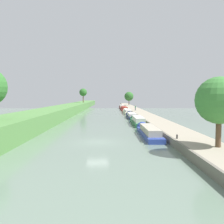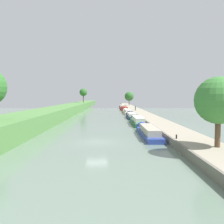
{
  "view_description": "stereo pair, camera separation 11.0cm",
  "coord_description": "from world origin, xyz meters",
  "px_view_note": "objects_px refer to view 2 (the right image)",
  "views": [
    {
      "loc": [
        1.47,
        -28.2,
        5.33
      ],
      "look_at": [
        2.0,
        38.47,
        1.0
      ],
      "focal_mm": 39.1,
      "sensor_mm": 36.0,
      "label": 1
    },
    {
      "loc": [
        1.58,
        -28.2,
        5.33
      ],
      "look_at": [
        2.0,
        38.47,
        1.0
      ],
      "focal_mm": 39.1,
      "sensor_mm": 36.0,
      "label": 2
    }
  ],
  "objects_px": {
    "narrowboat_blue": "(148,131)",
    "narrowboat_green": "(137,121)",
    "narrowboat_red": "(124,109)",
    "narrowboat_maroon": "(122,107)",
    "person_walking": "(135,108)",
    "mooring_bollard_far": "(125,105)",
    "mooring_bollard_near": "(176,137)",
    "narrowboat_cream": "(127,112)",
    "narrowboat_navy": "(131,116)"
  },
  "relations": [
    {
      "from": "narrowboat_maroon",
      "to": "mooring_bollard_far",
      "type": "relative_size",
      "value": 35.17
    },
    {
      "from": "person_walking",
      "to": "narrowboat_maroon",
      "type": "bearing_deg",
      "value": 95.26
    },
    {
      "from": "narrowboat_maroon",
      "to": "mooring_bollard_near",
      "type": "height_order",
      "value": "narrowboat_maroon"
    },
    {
      "from": "narrowboat_blue",
      "to": "mooring_bollard_near",
      "type": "xyz_separation_m",
      "value": [
        1.93,
        -7.2,
        0.49
      ]
    },
    {
      "from": "narrowboat_green",
      "to": "narrowboat_red",
      "type": "bearing_deg",
      "value": 89.9
    },
    {
      "from": "narrowboat_red",
      "to": "narrowboat_green",
      "type": "bearing_deg",
      "value": -90.1
    },
    {
      "from": "narrowboat_green",
      "to": "narrowboat_navy",
      "type": "xyz_separation_m",
      "value": [
        0.01,
        13.83,
        -0.11
      ]
    },
    {
      "from": "narrowboat_navy",
      "to": "person_walking",
      "type": "height_order",
      "value": "person_walking"
    },
    {
      "from": "narrowboat_maroon",
      "to": "person_walking",
      "type": "xyz_separation_m",
      "value": [
        2.84,
        -30.87,
        1.08
      ]
    },
    {
      "from": "narrowboat_blue",
      "to": "person_walking",
      "type": "xyz_separation_m",
      "value": [
        2.86,
        44.63,
        1.14
      ]
    },
    {
      "from": "narrowboat_maroon",
      "to": "person_walking",
      "type": "height_order",
      "value": "person_walking"
    },
    {
      "from": "narrowboat_green",
      "to": "person_walking",
      "type": "height_order",
      "value": "person_walking"
    },
    {
      "from": "mooring_bollard_far",
      "to": "narrowboat_maroon",
      "type": "bearing_deg",
      "value": -105.59
    },
    {
      "from": "narrowboat_red",
      "to": "narrowboat_maroon",
      "type": "distance_m",
      "value": 15.66
    },
    {
      "from": "narrowboat_green",
      "to": "narrowboat_maroon",
      "type": "xyz_separation_m",
      "value": [
        -0.06,
        61.83,
        0.01
      ]
    },
    {
      "from": "narrowboat_navy",
      "to": "narrowboat_cream",
      "type": "xyz_separation_m",
      "value": [
        0.03,
        15.48,
        0.06
      ]
    },
    {
      "from": "mooring_bollard_far",
      "to": "person_walking",
      "type": "bearing_deg",
      "value": -88.59
    },
    {
      "from": "mooring_bollard_near",
      "to": "mooring_bollard_far",
      "type": "bearing_deg",
      "value": 90.0
    },
    {
      "from": "person_walking",
      "to": "mooring_bollard_far",
      "type": "distance_m",
      "value": 37.74
    },
    {
      "from": "person_walking",
      "to": "mooring_bollard_near",
      "type": "bearing_deg",
      "value": -91.03
    },
    {
      "from": "narrowboat_navy",
      "to": "mooring_bollard_near",
      "type": "height_order",
      "value": "narrowboat_navy"
    },
    {
      "from": "narrowboat_navy",
      "to": "narrowboat_cream",
      "type": "distance_m",
      "value": 15.48
    },
    {
      "from": "mooring_bollard_far",
      "to": "narrowboat_cream",
      "type": "bearing_deg",
      "value": -92.63
    },
    {
      "from": "narrowboat_maroon",
      "to": "mooring_bollard_far",
      "type": "xyz_separation_m",
      "value": [
        1.91,
        6.86,
        0.43
      ]
    },
    {
      "from": "narrowboat_blue",
      "to": "narrowboat_green",
      "type": "relative_size",
      "value": 1.04
    },
    {
      "from": "narrowboat_cream",
      "to": "narrowboat_red",
      "type": "height_order",
      "value": "narrowboat_red"
    },
    {
      "from": "narrowboat_green",
      "to": "narrowboat_navy",
      "type": "distance_m",
      "value": 13.83
    },
    {
      "from": "narrowboat_maroon",
      "to": "narrowboat_cream",
      "type": "bearing_deg",
      "value": -89.82
    },
    {
      "from": "narrowboat_red",
      "to": "mooring_bollard_far",
      "type": "distance_m",
      "value": 22.59
    },
    {
      "from": "narrowboat_green",
      "to": "narrowboat_maroon",
      "type": "distance_m",
      "value": 61.83
    },
    {
      "from": "narrowboat_blue",
      "to": "mooring_bollard_far",
      "type": "distance_m",
      "value": 82.38
    },
    {
      "from": "narrowboat_maroon",
      "to": "mooring_bollard_near",
      "type": "bearing_deg",
      "value": -88.67
    },
    {
      "from": "narrowboat_green",
      "to": "narrowboat_red",
      "type": "xyz_separation_m",
      "value": [
        0.08,
        46.17,
        -0.02
      ]
    },
    {
      "from": "narrowboat_blue",
      "to": "narrowboat_red",
      "type": "relative_size",
      "value": 0.82
    },
    {
      "from": "narrowboat_red",
      "to": "person_walking",
      "type": "distance_m",
      "value": 15.49
    },
    {
      "from": "narrowboat_blue",
      "to": "narrowboat_red",
      "type": "xyz_separation_m",
      "value": [
        0.15,
        59.84,
        0.03
      ]
    },
    {
      "from": "narrowboat_navy",
      "to": "mooring_bollard_far",
      "type": "xyz_separation_m",
      "value": [
        1.84,
        54.85,
        0.55
      ]
    },
    {
      "from": "narrowboat_green",
      "to": "narrowboat_cream",
      "type": "height_order",
      "value": "narrowboat_green"
    },
    {
      "from": "narrowboat_navy",
      "to": "mooring_bollard_far",
      "type": "relative_size",
      "value": 28.14
    },
    {
      "from": "narrowboat_blue",
      "to": "narrowboat_red",
      "type": "bearing_deg",
      "value": 89.85
    },
    {
      "from": "narrowboat_red",
      "to": "mooring_bollard_near",
      "type": "distance_m",
      "value": 67.06
    },
    {
      "from": "mooring_bollard_near",
      "to": "mooring_bollard_far",
      "type": "xyz_separation_m",
      "value": [
        0.0,
        89.55,
        0.0
      ]
    },
    {
      "from": "narrowboat_navy",
      "to": "person_walking",
      "type": "relative_size",
      "value": 7.63
    },
    {
      "from": "narrowboat_blue",
      "to": "narrowboat_maroon",
      "type": "height_order",
      "value": "narrowboat_maroon"
    },
    {
      "from": "narrowboat_cream",
      "to": "narrowboat_red",
      "type": "xyz_separation_m",
      "value": [
        0.04,
        16.86,
        0.03
      ]
    },
    {
      "from": "narrowboat_green",
      "to": "narrowboat_blue",
      "type": "bearing_deg",
      "value": -90.31
    },
    {
      "from": "person_walking",
      "to": "mooring_bollard_near",
      "type": "xyz_separation_m",
      "value": [
        -0.93,
        -51.83,
        -0.65
      ]
    },
    {
      "from": "narrowboat_blue",
      "to": "narrowboat_green",
      "type": "bearing_deg",
      "value": 89.69
    },
    {
      "from": "narrowboat_blue",
      "to": "person_walking",
      "type": "height_order",
      "value": "person_walking"
    },
    {
      "from": "narrowboat_cream",
      "to": "narrowboat_green",
      "type": "bearing_deg",
      "value": -90.08
    }
  ]
}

